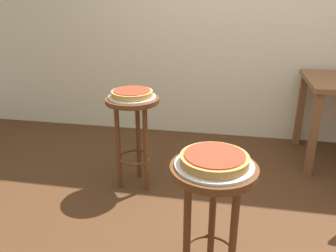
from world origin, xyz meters
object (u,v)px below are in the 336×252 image
pizza_foreground (214,159)px  serving_plate_middle (132,97)px  serving_plate_foreground (214,165)px  stool_foreground (212,202)px  stool_middle (133,122)px  pizza_middle (132,93)px

pizza_foreground → serving_plate_middle: size_ratio=0.89×
serving_plate_foreground → pizza_foreground: size_ratio=1.16×
stool_foreground → serving_plate_foreground: (0.00, 0.00, 0.19)m
stool_foreground → stool_middle: same height
pizza_foreground → stool_foreground: bearing=-104.0°
serving_plate_foreground → serving_plate_middle: size_ratio=1.02×
pizza_middle → stool_middle: bearing=135.0°
stool_foreground → serving_plate_foreground: serving_plate_foreground is taller
serving_plate_foreground → stool_middle: 1.17m
stool_foreground → pizza_foreground: pizza_foreground is taller
pizza_foreground → serving_plate_middle: bearing=124.5°
serving_plate_middle → stool_foreground: bearing=-55.5°
stool_foreground → serving_plate_middle: bearing=124.5°
stool_foreground → stool_middle: bearing=124.5°
stool_middle → pizza_middle: bearing=-45.0°
stool_foreground → pizza_middle: bearing=124.5°
serving_plate_foreground → pizza_middle: size_ratio=1.17×
stool_middle → pizza_middle: pizza_middle is taller
serving_plate_foreground → serving_plate_middle: 1.16m
serving_plate_middle → pizza_middle: size_ratio=1.14×
serving_plate_foreground → pizza_foreground: (0.00, 0.00, 0.03)m
serving_plate_middle → pizza_middle: 0.03m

